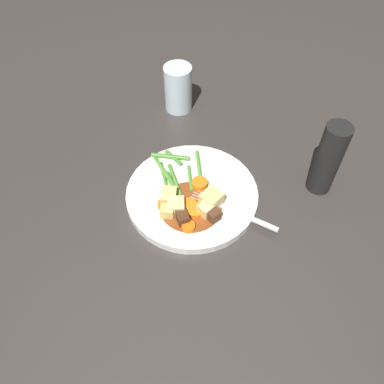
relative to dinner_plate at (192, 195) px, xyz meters
name	(u,v)px	position (x,y,z in m)	size (l,w,h in m)	color
ground_plane	(192,198)	(0.00, 0.00, -0.01)	(3.00, 3.00, 0.00)	#383330
dinner_plate	(192,195)	(0.00, 0.00, 0.00)	(0.26, 0.26, 0.02)	white
stew_sauce	(191,206)	(0.03, -0.01, 0.01)	(0.12, 0.12, 0.00)	brown
carrot_slice_0	(189,227)	(0.08, -0.02, 0.01)	(0.02, 0.02, 0.01)	orange
carrot_slice_1	(165,205)	(0.03, -0.06, 0.01)	(0.03, 0.03, 0.01)	orange
carrot_slice_2	(188,206)	(0.04, -0.01, 0.01)	(0.03, 0.03, 0.01)	orange
carrot_slice_3	(193,211)	(0.05, 0.00, 0.01)	(0.03, 0.03, 0.01)	orange
carrot_slice_4	(200,184)	(-0.01, 0.02, 0.02)	(0.03, 0.03, 0.01)	orange
potato_chunk_0	(206,209)	(0.05, 0.02, 0.02)	(0.03, 0.03, 0.02)	#EAD68C
potato_chunk_1	(211,199)	(0.03, 0.03, 0.02)	(0.03, 0.04, 0.03)	#E5CC7A
potato_chunk_2	(167,212)	(0.05, -0.05, 0.02)	(0.02, 0.02, 0.02)	#DBBC6B
potato_chunk_3	(169,197)	(0.02, -0.05, 0.02)	(0.03, 0.03, 0.02)	#E5CC7A
potato_chunk_4	(176,206)	(0.04, -0.03, 0.02)	(0.03, 0.03, 0.03)	#EAD68C
meat_chunk_0	(212,213)	(0.06, 0.03, 0.02)	(0.02, 0.03, 0.02)	#56331E
meat_chunk_1	(183,218)	(0.07, -0.03, 0.02)	(0.03, 0.02, 0.02)	#4C2B19
green_bean_0	(166,174)	(-0.05, -0.05, 0.01)	(0.01, 0.01, 0.07)	#599E38
green_bean_1	(189,178)	(-0.03, 0.00, 0.01)	(0.01, 0.01, 0.06)	#599E38
green_bean_2	(174,158)	(-0.09, -0.03, 0.01)	(0.01, 0.01, 0.05)	#4C8E33
green_bean_3	(170,157)	(-0.10, -0.03, 0.01)	(0.01, 0.01, 0.08)	#4C8E33
green_bean_4	(160,166)	(-0.07, -0.06, 0.01)	(0.01, 0.01, 0.07)	#4C8E33
green_bean_5	(199,166)	(-0.06, 0.02, 0.01)	(0.01, 0.01, 0.08)	#599E38
green_bean_6	(175,180)	(-0.03, -0.03, 0.01)	(0.01, 0.01, 0.08)	#599E38
green_bean_7	(163,173)	(-0.05, -0.05, 0.01)	(0.01, 0.01, 0.06)	#4C8E33
green_bean_8	(173,185)	(-0.02, -0.03, 0.01)	(0.01, 0.01, 0.07)	#4C8E33
fork	(231,210)	(0.05, 0.07, 0.01)	(0.11, 0.15, 0.00)	silver
water_glass	(177,88)	(-0.28, 0.00, 0.05)	(0.06, 0.06, 0.11)	silver
pepper_mill	(329,160)	(0.00, 0.26, 0.07)	(0.05, 0.05, 0.16)	black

